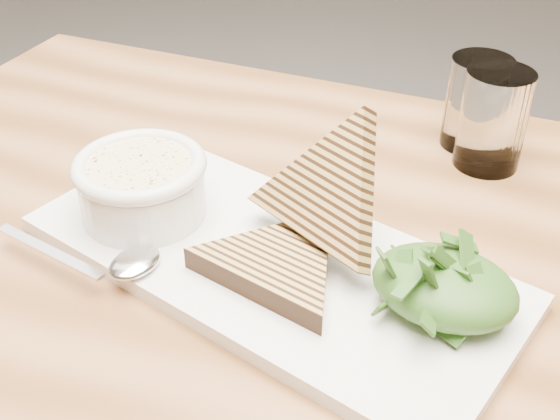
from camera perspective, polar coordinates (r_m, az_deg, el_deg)
The scene contains 14 objects.
table_top at distance 0.64m, azimuth 2.59°, elevation -6.02°, with size 1.11×0.74×0.04m, color #926039.
table_leg_bl at distance 1.30m, azimuth -11.67°, elevation -2.62°, with size 0.06×0.06×0.68m, color #926039.
platter at distance 0.62m, azimuth -0.89°, elevation -4.14°, with size 0.44×0.20×0.02m, color white.
soup_bowl at distance 0.66m, azimuth -11.07°, elevation 1.38°, with size 0.12×0.12×0.05m, color white.
soup at distance 0.65m, azimuth -11.35°, elevation 3.43°, with size 0.10×0.10×0.01m, color beige.
bowl_rim at distance 0.65m, azimuth -11.37°, elevation 3.58°, with size 0.12×0.12×0.01m, color white.
sandwich_flat at distance 0.59m, azimuth -0.11°, elevation -4.44°, with size 0.16×0.16×0.02m, color #B38C4A, non-canonical shape.
sandwich_lean at distance 0.60m, azimuth 3.81°, elevation 1.34°, with size 0.16×0.16×0.09m, color #B38C4A, non-canonical shape.
salad_base at distance 0.56m, azimuth 13.21°, elevation -6.05°, with size 0.12×0.09×0.04m, color #17410F.
arugula_pile at distance 0.56m, azimuth 13.27°, elevation -5.68°, with size 0.11×0.10×0.05m, color #3B5F24, non-canonical shape.
spoon_bowl at distance 0.61m, azimuth -11.72°, elevation -4.18°, with size 0.04×0.05×0.01m, color silver.
spoon_handle at distance 0.64m, azimuth -18.23°, elevation -3.21°, with size 0.13×0.01×0.00m, color silver.
glass_near at distance 0.77m, azimuth 16.92°, elevation 7.04°, with size 0.07×0.07×0.11m, color white.
glass_far at distance 0.81m, azimuth 15.66°, elevation 8.37°, with size 0.07×0.07×0.10m, color white.
Camera 1 is at (0.42, -0.67, 1.12)m, focal length 45.00 mm.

